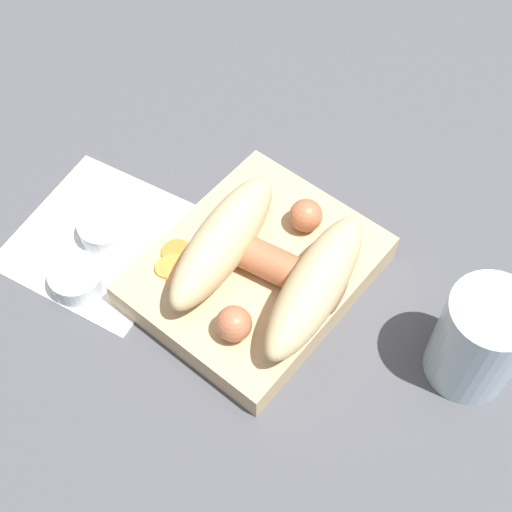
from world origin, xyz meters
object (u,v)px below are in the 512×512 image
at_px(food_tray, 256,271).
at_px(condiment_cup_far, 78,280).
at_px(condiment_cup_near, 105,230).
at_px(sausage, 272,267).
at_px(drink_glass, 479,340).
at_px(bread_roll, 269,262).

relative_size(food_tray, condiment_cup_far, 4.18).
relative_size(food_tray, condiment_cup_near, 4.18).
bearing_deg(condiment_cup_far, sausage, 126.81).
distance_m(food_tray, condiment_cup_near, 0.15).
bearing_deg(food_tray, condiment_cup_near, -69.23).
height_order(food_tray, drink_glass, drink_glass).
bearing_deg(drink_glass, sausage, -74.67).
distance_m(sausage, condiment_cup_near, 0.18).
bearing_deg(sausage, condiment_cup_far, -53.19).
height_order(bread_roll, drink_glass, drink_glass).
bearing_deg(bread_roll, sausage, 170.69).
bearing_deg(food_tray, condiment_cup_far, -48.08).
relative_size(bread_roll, sausage, 1.13).
xyz_separation_m(sausage, condiment_cup_near, (0.05, -0.16, -0.03)).
bearing_deg(condiment_cup_far, food_tray, 131.92).
distance_m(sausage, condiment_cup_far, 0.18).
xyz_separation_m(bread_roll, sausage, (-0.00, 0.00, -0.01)).
bearing_deg(drink_glass, condiment_cup_near, -73.67).
height_order(food_tray, condiment_cup_far, food_tray).
distance_m(food_tray, condiment_cup_far, 0.17).
relative_size(sausage, drink_glass, 1.58).
bearing_deg(sausage, drink_glass, 105.33).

